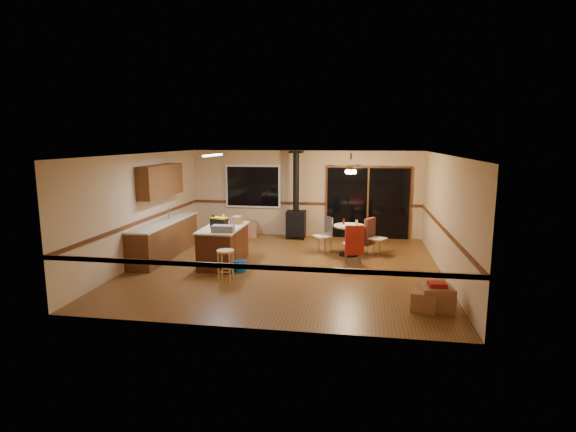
% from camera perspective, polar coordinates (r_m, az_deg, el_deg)
% --- Properties ---
extents(floor, '(7.00, 7.00, 0.00)m').
position_cam_1_polar(floor, '(10.53, -0.26, -6.45)').
color(floor, brown).
rests_on(floor, ground).
extents(ceiling, '(7.00, 7.00, 0.00)m').
position_cam_1_polar(ceiling, '(10.12, -0.27, 7.83)').
color(ceiling, silver).
rests_on(ceiling, ground).
extents(wall_back, '(7.00, 0.00, 7.00)m').
position_cam_1_polar(wall_back, '(13.67, 2.13, 2.86)').
color(wall_back, tan).
rests_on(wall_back, ground).
extents(wall_front, '(7.00, 0.00, 7.00)m').
position_cam_1_polar(wall_front, '(6.88, -5.03, -4.06)').
color(wall_front, tan).
rests_on(wall_front, ground).
extents(wall_left, '(0.00, 7.00, 7.00)m').
position_cam_1_polar(wall_left, '(11.34, -17.99, 0.97)').
color(wall_left, tan).
rests_on(wall_left, ground).
extents(wall_right, '(0.00, 7.00, 7.00)m').
position_cam_1_polar(wall_right, '(10.28, 19.37, 0.02)').
color(wall_right, tan).
rests_on(wall_right, ground).
extents(chair_rail, '(7.00, 7.00, 0.08)m').
position_cam_1_polar(chair_rail, '(10.29, -0.26, -1.10)').
color(chair_rail, '#4E2913').
rests_on(chair_rail, ground).
extents(window, '(1.72, 0.10, 1.32)m').
position_cam_1_polar(window, '(13.89, -4.47, 3.77)').
color(window, black).
rests_on(window, ground).
extents(sliding_door, '(2.52, 0.10, 2.10)m').
position_cam_1_polar(sliding_door, '(13.56, 10.09, 1.59)').
color(sliding_door, black).
rests_on(sliding_door, ground).
extents(lower_cabinets, '(0.60, 3.00, 0.86)m').
position_cam_1_polar(lower_cabinets, '(11.81, -15.38, -2.87)').
color(lower_cabinets, '#562F15').
rests_on(lower_cabinets, ground).
extents(countertop, '(0.64, 3.04, 0.04)m').
position_cam_1_polar(countertop, '(11.72, -15.47, -0.72)').
color(countertop, beige).
rests_on(countertop, lower_cabinets).
extents(upper_cabinets, '(0.35, 2.00, 0.80)m').
position_cam_1_polar(upper_cabinets, '(11.82, -15.85, 4.34)').
color(upper_cabinets, '#562F15').
rests_on(upper_cabinets, ground).
extents(kitchen_island, '(0.88, 1.68, 0.90)m').
position_cam_1_polar(kitchen_island, '(10.75, -8.19, -3.72)').
color(kitchen_island, '#472011').
rests_on(kitchen_island, ground).
extents(wood_stove, '(0.55, 0.50, 2.52)m').
position_cam_1_polar(wood_stove, '(13.34, 1.02, 0.21)').
color(wood_stove, black).
rests_on(wood_stove, ground).
extents(ceiling_fan, '(0.24, 0.24, 0.55)m').
position_cam_1_polar(ceiling_fan, '(11.31, 7.97, 5.98)').
color(ceiling_fan, brown).
rests_on(ceiling_fan, ceiling).
extents(fluorescent_strip, '(0.10, 1.20, 0.04)m').
position_cam_1_polar(fluorescent_strip, '(10.84, -9.52, 7.62)').
color(fluorescent_strip, white).
rests_on(fluorescent_strip, ceiling).
extents(toolbox_grey, '(0.49, 0.28, 0.15)m').
position_cam_1_polar(toolbox_grey, '(10.07, -8.26, -1.60)').
color(toolbox_grey, slate).
rests_on(toolbox_grey, kitchen_island).
extents(toolbox_black, '(0.43, 0.30, 0.21)m').
position_cam_1_polar(toolbox_black, '(10.56, -8.71, -0.90)').
color(toolbox_black, black).
rests_on(toolbox_black, kitchen_island).
extents(toolbox_yellow_lid, '(0.44, 0.31, 0.03)m').
position_cam_1_polar(toolbox_yellow_lid, '(10.54, -8.73, -0.25)').
color(toolbox_yellow_lid, gold).
rests_on(toolbox_yellow_lid, toolbox_black).
extents(box_on_island, '(0.24, 0.30, 0.18)m').
position_cam_1_polar(box_on_island, '(11.02, -6.51, -0.50)').
color(box_on_island, '#956242').
rests_on(box_on_island, kitchen_island).
extents(bottle_dark, '(0.10, 0.10, 0.29)m').
position_cam_1_polar(bottle_dark, '(10.64, -9.45, -0.63)').
color(bottle_dark, black).
rests_on(bottle_dark, kitchen_island).
extents(bottle_pink, '(0.08, 0.08, 0.20)m').
position_cam_1_polar(bottle_pink, '(10.67, -7.29, -0.80)').
color(bottle_pink, '#D84C8C').
rests_on(bottle_pink, kitchen_island).
extents(bottle_white, '(0.07, 0.07, 0.17)m').
position_cam_1_polar(bottle_white, '(11.38, -8.19, -0.24)').
color(bottle_white, white).
rests_on(bottle_white, kitchen_island).
extents(bar_stool, '(0.43, 0.43, 0.66)m').
position_cam_1_polar(bar_stool, '(9.52, -7.93, -6.25)').
color(bar_stool, tan).
rests_on(bar_stool, floor).
extents(blue_bucket, '(0.36, 0.36, 0.25)m').
position_cam_1_polar(blue_bucket, '(10.19, -6.09, -6.33)').
color(blue_bucket, '#0C58B4').
rests_on(blue_bucket, floor).
extents(dining_table, '(0.80, 0.80, 0.78)m').
position_cam_1_polar(dining_table, '(11.54, 7.78, -2.40)').
color(dining_table, black).
rests_on(dining_table, ground).
extents(glass_red, '(0.06, 0.06, 0.15)m').
position_cam_1_polar(glass_red, '(11.58, 7.08, -0.68)').
color(glass_red, '#590C14').
rests_on(glass_red, dining_table).
extents(glass_cream, '(0.08, 0.08, 0.15)m').
position_cam_1_polar(glass_cream, '(11.42, 8.71, -0.87)').
color(glass_cream, beige).
rests_on(glass_cream, dining_table).
extents(chair_left, '(0.56, 0.56, 0.51)m').
position_cam_1_polar(chair_left, '(11.71, 4.81, -1.86)').
color(chair_left, '#C1A98F').
rests_on(chair_left, ground).
extents(chair_near, '(0.51, 0.54, 0.70)m').
position_cam_1_polar(chair_near, '(10.66, 8.41, -3.04)').
color(chair_near, '#C1A98F').
rests_on(chair_near, ground).
extents(chair_right, '(0.61, 0.59, 0.70)m').
position_cam_1_polar(chair_right, '(11.66, 10.46, -1.99)').
color(chair_right, '#C1A98F').
rests_on(chair_right, ground).
extents(box_under_window, '(0.62, 0.52, 0.45)m').
position_cam_1_polar(box_under_window, '(13.76, -5.11, -1.67)').
color(box_under_window, '#956242').
rests_on(box_under_window, floor).
extents(box_corner_a, '(0.60, 0.52, 0.42)m').
position_cam_1_polar(box_corner_a, '(8.33, 18.31, -9.88)').
color(box_corner_a, '#956242').
rests_on(box_corner_a, floor).
extents(box_corner_b, '(0.49, 0.45, 0.34)m').
position_cam_1_polar(box_corner_b, '(8.24, 16.91, -10.34)').
color(box_corner_b, '#956242').
rests_on(box_corner_b, floor).
extents(box_small_red, '(0.32, 0.28, 0.08)m').
position_cam_1_polar(box_small_red, '(8.26, 18.41, -8.25)').
color(box_small_red, maroon).
rests_on(box_small_red, box_corner_a).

